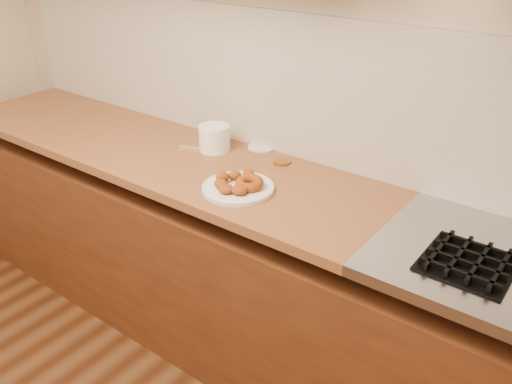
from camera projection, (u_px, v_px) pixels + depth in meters
wall_back at (315, 53)px, 2.12m from camera, size 4.00×0.02×2.70m
base_cabinet at (267, 290)px, 2.35m from camera, size 3.60×0.60×0.77m
butcher_block at (152, 150)px, 2.47m from camera, size 2.30×0.62×0.04m
backsplash at (312, 91)px, 2.19m from camera, size 3.60×0.02×0.60m
donut_plate at (238, 188)px, 2.06m from camera, size 0.28×0.28×0.02m
ring_donut at (249, 183)px, 2.04m from camera, size 0.14×0.14×0.05m
fried_dough_chunks at (233, 182)px, 2.05m from camera, size 0.19×0.21×0.05m
plastic_tub at (214, 138)px, 2.39m from camera, size 0.16×0.16×0.11m
tub_lid at (262, 147)px, 2.43m from camera, size 0.13×0.13×0.01m
brass_jar_lid at (282, 162)px, 2.28m from camera, size 0.08×0.08×0.01m
wooden_utensil at (201, 150)px, 2.39m from camera, size 0.20×0.09×0.02m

